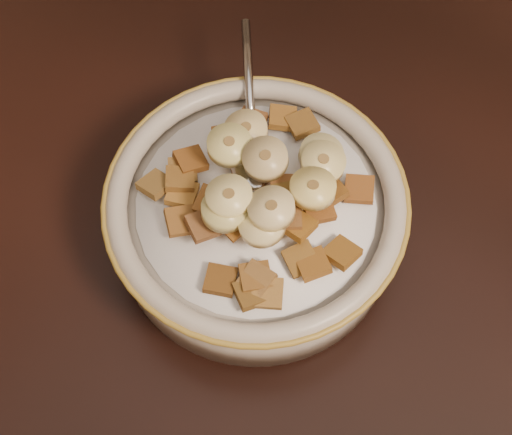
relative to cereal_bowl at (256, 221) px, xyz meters
The scene contains 45 objects.
cereal_bowl is the anchor object (origin of this frame).
milk 0.02m from the cereal_bowl, 90.00° to the left, with size 0.17×0.17×0.00m, color white.
spoon 0.04m from the cereal_bowl, 125.72° to the left, with size 0.04×0.05×0.01m, color #A8A9AE.
cereal_square_0 0.07m from the cereal_bowl, 79.00° to the right, with size 0.02×0.02×0.01m, color brown.
cereal_square_1 0.06m from the cereal_bowl, 152.49° to the right, with size 0.02×0.02×0.01m, color #925C27.
cereal_square_2 0.07m from the cereal_bowl, 127.32° to the left, with size 0.02×0.02×0.01m, color brown.
cereal_square_3 0.05m from the cereal_bowl, 41.64° to the left, with size 0.02×0.02×0.01m, color brown.
cereal_square_4 0.05m from the cereal_bowl, 23.52° to the left, with size 0.02×0.02×0.01m, color brown.
cereal_square_5 0.06m from the cereal_bowl, 38.11° to the left, with size 0.02×0.02×0.01m, color brown.
cereal_square_6 0.06m from the cereal_bowl, 113.50° to the right, with size 0.02×0.02×0.01m, color brown.
cereal_square_7 0.08m from the cereal_bowl, 39.09° to the left, with size 0.02×0.02×0.01m, color brown.
cereal_square_8 0.08m from the cereal_bowl, 59.84° to the right, with size 0.02×0.02×0.01m, color brown.
cereal_square_9 0.07m from the cereal_bowl, behind, with size 0.02×0.02×0.01m, color brown.
cereal_square_10 0.08m from the cereal_bowl, ahead, with size 0.02×0.02×0.01m, color brown.
cereal_square_11 0.08m from the cereal_bowl, 156.79° to the right, with size 0.02×0.02×0.01m, color brown.
cereal_square_12 0.05m from the cereal_bowl, 12.06° to the right, with size 0.02×0.02×0.01m, color brown.
cereal_square_13 0.08m from the cereal_bowl, 106.77° to the left, with size 0.02×0.02×0.01m, color brown.
cereal_square_14 0.07m from the cereal_bowl, 57.62° to the right, with size 0.02×0.02×0.01m, color brown.
cereal_square_15 0.07m from the cereal_bowl, 127.95° to the left, with size 0.02×0.02×0.01m, color olive.
cereal_square_16 0.07m from the cereal_bowl, 19.85° to the right, with size 0.02×0.02×0.01m, color brown.
cereal_square_17 0.07m from the cereal_bowl, behind, with size 0.02×0.02×0.01m, color brown.
cereal_square_18 0.06m from the cereal_bowl, 127.99° to the right, with size 0.02×0.02×0.01m, color brown.
cereal_square_19 0.06m from the cereal_bowl, ahead, with size 0.02×0.02×0.01m, color brown.
cereal_square_20 0.06m from the cereal_bowl, 23.74° to the right, with size 0.02×0.02×0.01m, color brown.
cereal_square_21 0.07m from the cereal_bowl, 162.44° to the right, with size 0.02×0.02×0.01m, color olive.
cereal_square_22 0.05m from the cereal_bowl, 134.41° to the right, with size 0.02×0.02×0.01m, color #94551D.
cereal_square_23 0.07m from the cereal_bowl, 126.26° to the left, with size 0.02×0.02×0.01m, color brown.
cereal_square_24 0.06m from the cereal_bowl, 20.04° to the left, with size 0.02×0.02×0.01m, color brown.
cereal_square_25 0.05m from the cereal_bowl, 120.55° to the right, with size 0.02×0.02×0.01m, color olive.
cereal_square_26 0.07m from the cereal_bowl, 57.04° to the right, with size 0.02×0.02×0.01m, color olive.
cereal_square_27 0.08m from the cereal_bowl, 94.24° to the left, with size 0.02×0.02×0.01m, color brown.
cereal_square_28 0.06m from the cereal_bowl, 132.93° to the left, with size 0.02×0.02×0.01m, color brown.
cereal_square_29 0.08m from the cereal_bowl, 51.40° to the right, with size 0.02×0.02×0.01m, color olive.
cereal_square_30 0.05m from the cereal_bowl, 89.33° to the right, with size 0.02×0.02×0.01m, color #643310.
cereal_square_31 0.07m from the cereal_bowl, 145.61° to the left, with size 0.02×0.02×0.01m, color brown.
banana_slice_0 0.07m from the cereal_bowl, 130.87° to the left, with size 0.03×0.03×0.01m, color beige.
banana_slice_1 0.06m from the cereal_bowl, 102.38° to the left, with size 0.03×0.03×0.01m, color tan.
banana_slice_2 0.07m from the cereal_bowl, 26.48° to the left, with size 0.03×0.03×0.01m, color #E8C571.
banana_slice_3 0.06m from the cereal_bowl, 49.94° to the right, with size 0.03×0.03×0.01m, color #FBE1A8.
banana_slice_4 0.07m from the cereal_bowl, 56.75° to the left, with size 0.03×0.03×0.01m, color #E7D679.
banana_slice_5 0.06m from the cereal_bowl, 32.85° to the right, with size 0.03×0.03×0.01m, color #F1E092.
banana_slice_6 0.07m from the cereal_bowl, 65.71° to the left, with size 0.03×0.03×0.01m, color #DBCD7F.
banana_slice_7 0.06m from the cereal_bowl, 113.37° to the right, with size 0.03×0.03×0.01m, color #F1D683.
banana_slice_8 0.07m from the cereal_bowl, 154.16° to the left, with size 0.03×0.03×0.01m, color #DFD479.
banana_slice_9 0.06m from the cereal_bowl, 105.29° to the right, with size 0.03×0.03×0.01m, color #DBD083.
Camera 1 is at (-0.13, -0.25, 1.24)m, focal length 50.00 mm.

